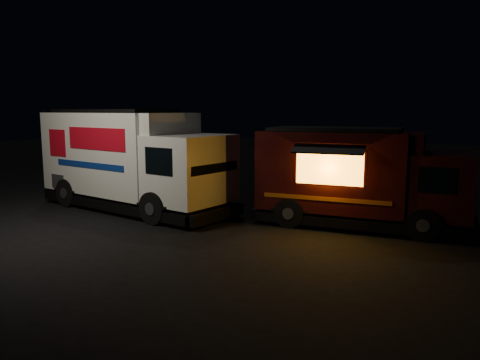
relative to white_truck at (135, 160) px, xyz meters
name	(u,v)px	position (x,y,z in m)	size (l,w,h in m)	color
ground	(172,221)	(2.27, -0.91, -1.76)	(80.00, 80.00, 0.00)	black
white_truck	(135,160)	(0.00, 0.00, 0.00)	(7.75, 2.64, 3.51)	white
red_truck	(362,177)	(7.61, 1.42, -0.27)	(6.37, 2.34, 2.96)	#351009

